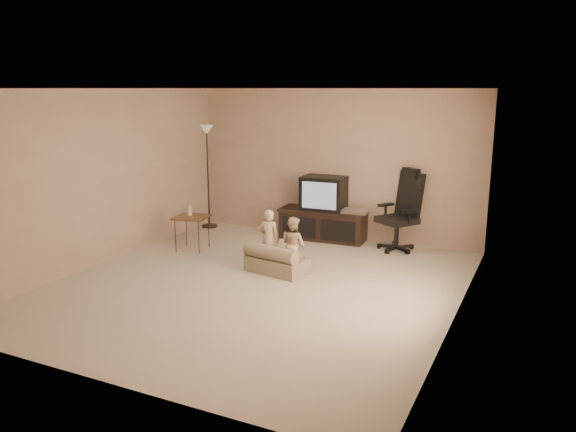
% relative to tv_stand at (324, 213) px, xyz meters
% --- Properties ---
extents(floor, '(5.50, 5.50, 0.00)m').
position_rel_tv_stand_xyz_m(floor, '(0.08, -2.49, -0.45)').
color(floor, '#C1B399').
rests_on(floor, ground).
extents(room_shell, '(5.50, 5.50, 5.50)m').
position_rel_tv_stand_xyz_m(room_shell, '(0.08, -2.49, 1.07)').
color(room_shell, white).
rests_on(room_shell, floor).
extents(tv_stand, '(1.52, 0.63, 1.07)m').
position_rel_tv_stand_xyz_m(tv_stand, '(0.00, 0.00, 0.00)').
color(tv_stand, black).
rests_on(tv_stand, floor).
extents(office_chair, '(0.82, 0.83, 1.29)m').
position_rel_tv_stand_xyz_m(office_chair, '(1.33, -0.07, 0.02)').
color(office_chair, black).
rests_on(office_chair, floor).
extents(side_table, '(0.57, 0.57, 0.74)m').
position_rel_tv_stand_xyz_m(side_table, '(-1.63, -1.49, 0.08)').
color(side_table, brown).
rests_on(side_table, floor).
extents(floor_lamp, '(0.29, 0.29, 1.86)m').
position_rel_tv_stand_xyz_m(floor_lamp, '(-2.22, -0.11, 0.91)').
color(floor_lamp, '#302215').
rests_on(floor_lamp, floor).
extents(child_sofa, '(0.91, 0.62, 0.41)m').
position_rel_tv_stand_xyz_m(child_sofa, '(0.07, -1.95, -0.28)').
color(child_sofa, tan).
rests_on(child_sofa, floor).
extents(toddler_left, '(0.33, 0.25, 0.85)m').
position_rel_tv_stand_xyz_m(toddler_left, '(-0.10, -1.80, -0.02)').
color(toddler_left, '#DDB58A').
rests_on(toddler_left, floor).
extents(toddler_right, '(0.43, 0.34, 0.78)m').
position_rel_tv_stand_xyz_m(toddler_right, '(0.26, -1.77, -0.05)').
color(toddler_right, '#DDB58A').
rests_on(toddler_right, floor).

